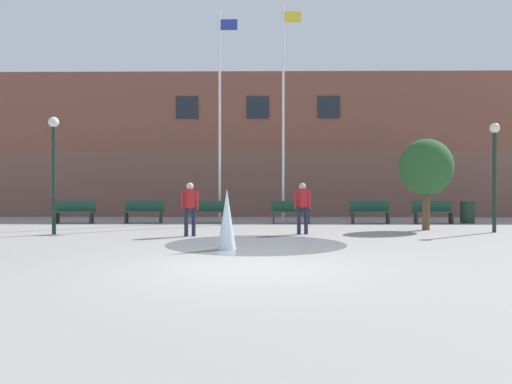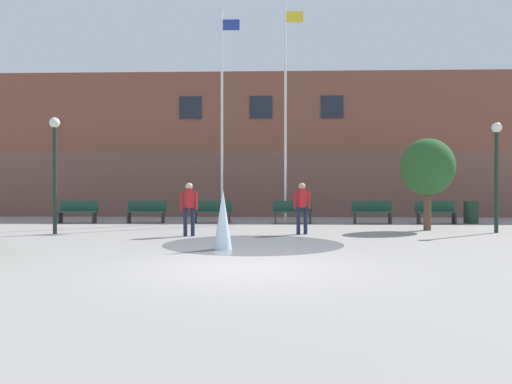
# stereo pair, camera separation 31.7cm
# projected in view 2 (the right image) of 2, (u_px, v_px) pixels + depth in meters

# --- Properties ---
(ground_plane) EXTENTS (100.00, 100.00, 0.00)m
(ground_plane) POSITION_uv_depth(u_px,v_px,m) (241.00, 268.00, 8.89)
(ground_plane) COLOR gray
(library_building) EXTENTS (36.00, 6.05, 7.21)m
(library_building) POSITION_uv_depth(u_px,v_px,m) (262.00, 149.00, 27.63)
(library_building) COLOR brown
(library_building) RESTS_ON ground
(splash_fountain) EXTENTS (4.59, 4.59, 1.42)m
(splash_fountain) POSITION_uv_depth(u_px,v_px,m) (236.00, 229.00, 12.04)
(splash_fountain) COLOR gray
(splash_fountain) RESTS_ON ground
(park_bench_far_left) EXTENTS (1.60, 0.44, 0.91)m
(park_bench_far_left) POSITION_uv_depth(u_px,v_px,m) (78.00, 211.00, 20.32)
(park_bench_far_left) COLOR #28282D
(park_bench_far_left) RESTS_ON ground
(park_bench_left_of_flagpoles) EXTENTS (1.60, 0.44, 0.91)m
(park_bench_left_of_flagpoles) POSITION_uv_depth(u_px,v_px,m) (146.00, 211.00, 20.40)
(park_bench_left_of_flagpoles) COLOR #28282D
(park_bench_left_of_flagpoles) RESTS_ON ground
(park_bench_under_left_flagpole) EXTENTS (1.60, 0.44, 0.91)m
(park_bench_under_left_flagpole) POSITION_uv_depth(u_px,v_px,m) (212.00, 211.00, 20.36)
(park_bench_under_left_flagpole) COLOR #28282D
(park_bench_under_left_flagpole) RESTS_ON ground
(park_bench_center) EXTENTS (1.60, 0.44, 0.91)m
(park_bench_center) POSITION_uv_depth(u_px,v_px,m) (293.00, 212.00, 20.12)
(park_bench_center) COLOR #28282D
(park_bench_center) RESTS_ON ground
(park_bench_near_trashcan) EXTENTS (1.60, 0.44, 0.91)m
(park_bench_near_trashcan) POSITION_uv_depth(u_px,v_px,m) (372.00, 212.00, 19.95)
(park_bench_near_trashcan) COLOR #28282D
(park_bench_near_trashcan) RESTS_ON ground
(park_bench_far_right) EXTENTS (1.60, 0.44, 0.91)m
(park_bench_far_right) POSITION_uv_depth(u_px,v_px,m) (436.00, 212.00, 19.89)
(park_bench_far_right) COLOR #28282D
(park_bench_far_right) RESTS_ON ground
(adult_watching) EXTENTS (0.50, 0.37, 1.59)m
(adult_watching) POSITION_uv_depth(u_px,v_px,m) (302.00, 204.00, 15.39)
(adult_watching) COLOR #1E233D
(adult_watching) RESTS_ON ground
(adult_in_red) EXTENTS (0.50, 0.39, 1.59)m
(adult_in_red) POSITION_uv_depth(u_px,v_px,m) (189.00, 205.00, 14.81)
(adult_in_red) COLOR #1E233D
(adult_in_red) RESTS_ON ground
(flagpole_left) EXTENTS (0.80, 0.10, 8.97)m
(flagpole_left) POSITION_uv_depth(u_px,v_px,m) (223.00, 110.00, 21.12)
(flagpole_left) COLOR silver
(flagpole_left) RESTS_ON ground
(flagpole_right) EXTENTS (0.80, 0.10, 9.28)m
(flagpole_right) POSITION_uv_depth(u_px,v_px,m) (286.00, 106.00, 21.04)
(flagpole_right) COLOR silver
(flagpole_right) RESTS_ON ground
(lamp_post_left_lane) EXTENTS (0.32, 0.32, 3.62)m
(lamp_post_left_lane) POSITION_uv_depth(u_px,v_px,m) (55.00, 157.00, 15.47)
(lamp_post_left_lane) COLOR #192D23
(lamp_post_left_lane) RESTS_ON ground
(lamp_post_right_lane) EXTENTS (0.32, 0.32, 3.52)m
(lamp_post_right_lane) POSITION_uv_depth(u_px,v_px,m) (496.00, 160.00, 15.89)
(lamp_post_right_lane) COLOR #192D23
(lamp_post_right_lane) RESTS_ON ground
(trash_can) EXTENTS (0.56, 0.56, 0.90)m
(trash_can) POSITION_uv_depth(u_px,v_px,m) (471.00, 212.00, 20.07)
(trash_can) COLOR #193323
(trash_can) RESTS_ON ground
(street_tree_near_building) EXTENTS (1.81, 1.81, 3.10)m
(street_tree_near_building) POSITION_uv_depth(u_px,v_px,m) (427.00, 167.00, 16.84)
(street_tree_near_building) COLOR brown
(street_tree_near_building) RESTS_ON ground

